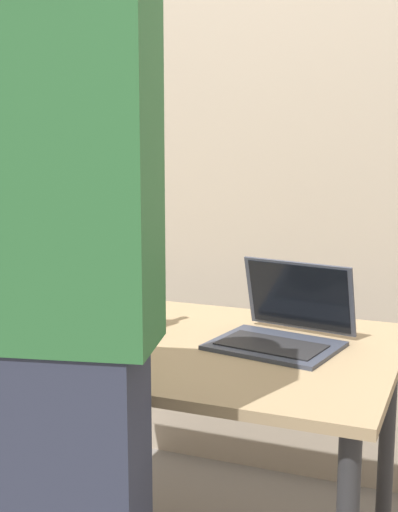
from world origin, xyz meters
The scene contains 6 objects.
desk centered at (0.00, 0.00, 0.67)m, with size 1.21×0.85×0.77m.
laptop centered at (0.28, 0.08, 0.82)m, with size 0.39×0.37×0.22m.
beer_bottle_brown centered at (-0.16, 0.04, 0.90)m, with size 0.07×0.07×0.34m.
beer_bottle_dark centered at (-0.24, 0.07, 0.87)m, with size 0.07×0.07×0.26m.
person_figure centered at (0.00, -0.64, 0.98)m, with size 0.44×0.35×1.89m.
back_wall centered at (0.00, 0.85, 1.30)m, with size 6.00×0.10×2.60m, color tan.
Camera 1 is at (0.76, -1.78, 1.35)m, focal length 49.03 mm.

